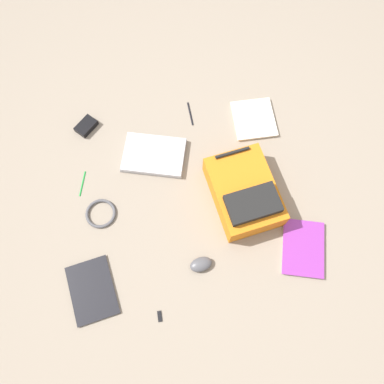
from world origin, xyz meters
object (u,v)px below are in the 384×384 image
(book_red, at_px, (303,248))
(pen_black, at_px, (190,113))
(backpack, at_px, (244,193))
(usb_stick, at_px, (160,316))
(laptop, at_px, (154,155))
(pen_blue, at_px, (82,183))
(cable_coil, at_px, (101,213))
(book_comic, at_px, (254,119))
(book_manual, at_px, (92,290))
(power_brick, at_px, (86,126))
(computer_mouse, at_px, (201,264))

(book_red, relative_size, pen_black, 2.06)
(backpack, xyz_separation_m, usb_stick, (-0.41, -0.55, -0.07))
(laptop, bearing_deg, pen_blue, -158.41)
(cable_coil, bearing_deg, pen_blue, 122.21)
(pen_black, xyz_separation_m, pen_blue, (-0.56, -0.39, -0.00))
(book_comic, height_order, book_red, same)
(laptop, relative_size, pen_black, 2.40)
(book_manual, xyz_separation_m, cable_coil, (0.02, 0.37, 0.00))
(laptop, relative_size, book_red, 1.17)
(book_manual, xyz_separation_m, power_brick, (-0.08, 0.85, 0.01))
(pen_blue, relative_size, usb_stick, 2.88)
(pen_blue, bearing_deg, backpack, -7.08)
(power_brick, relative_size, pen_black, 0.78)
(usb_stick, bearing_deg, computer_mouse, 49.14)
(book_manual, bearing_deg, usb_stick, -21.68)
(laptop, relative_size, power_brick, 3.07)
(backpack, distance_m, book_red, 0.38)
(usb_stick, bearing_deg, pen_black, 80.96)
(book_manual, relative_size, computer_mouse, 3.06)
(laptop, bearing_deg, computer_mouse, -68.72)
(pen_black, bearing_deg, pen_blue, -144.77)
(book_red, bearing_deg, pen_blue, 161.22)
(computer_mouse, height_order, cable_coil, computer_mouse)
(computer_mouse, height_order, power_brick, computer_mouse)
(laptop, xyz_separation_m, cable_coil, (-0.26, -0.31, -0.01))
(backpack, relative_size, usb_stick, 9.90)
(laptop, distance_m, cable_coil, 0.40)
(book_manual, bearing_deg, laptop, 67.42)
(power_brick, height_order, pen_black, power_brick)
(book_comic, bearing_deg, book_red, -76.31)
(computer_mouse, relative_size, pen_blue, 0.78)
(pen_blue, bearing_deg, power_brick, 89.91)
(book_red, relative_size, power_brick, 2.63)
(power_brick, xyz_separation_m, pen_black, (0.56, 0.07, -0.01))
(computer_mouse, bearing_deg, book_manual, 84.53)
(book_comic, distance_m, book_manual, 1.19)
(pen_blue, bearing_deg, laptop, 21.59)
(book_red, bearing_deg, computer_mouse, -172.53)
(book_red, height_order, cable_coil, book_red)
(book_comic, relative_size, pen_blue, 1.91)
(pen_black, relative_size, usb_stick, 3.06)
(usb_stick, bearing_deg, cable_coil, 120.61)
(backpack, distance_m, pen_blue, 0.81)
(pen_blue, bearing_deg, book_comic, 20.98)
(cable_coil, distance_m, usb_stick, 0.57)
(book_comic, bearing_deg, backpack, -101.81)
(backpack, xyz_separation_m, computer_mouse, (-0.22, -0.33, -0.05))
(book_comic, distance_m, computer_mouse, 0.83)
(backpack, bearing_deg, pen_blue, 172.92)
(book_manual, height_order, computer_mouse, computer_mouse)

